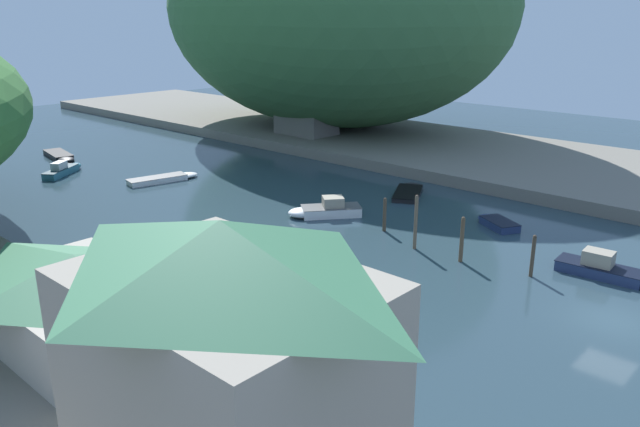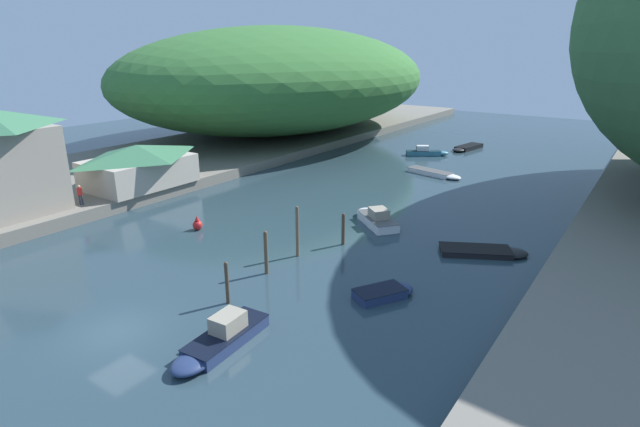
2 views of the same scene
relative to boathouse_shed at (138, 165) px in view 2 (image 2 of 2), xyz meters
The scene contains 17 objects.
water_surface 24.05m from the boathouse_shed, 37.23° to the left, with size 130.00×130.00×0.00m, color #283D47.
left_bank 16.76m from the boathouse_shed, 119.44° to the left, with size 22.00×120.00×1.05m.
hillside_left 34.21m from the boathouse_shed, 105.91° to the left, with size 38.41×53.78×15.18m.
boathouse_shed is the anchor object (origin of this frame).
boat_red_skiff 27.94m from the boathouse_shed, 29.35° to the right, with size 2.03×5.85×1.46m.
boat_moored_right 30.68m from the boathouse_shed, 49.37° to the left, with size 6.60×2.90×0.48m.
boat_far_upstream 22.77m from the boathouse_shed, 15.06° to the left, with size 5.33×4.75×1.43m.
boat_white_cruiser 42.80m from the boathouse_shed, 65.40° to the left, with size 2.78×6.28×0.53m.
boat_cabin_cruiser 31.57m from the boathouse_shed, ahead, with size 6.10×4.48×0.39m.
boat_navy_launch 28.82m from the boathouse_shed, ahead, with size 3.08×3.84×0.54m.
boat_open_rowboat 35.74m from the boathouse_shed, 65.15° to the left, with size 5.19×3.99×1.29m.
mooring_post_nearest 23.88m from the boathouse_shed, 25.53° to the right, with size 0.22×0.22×2.50m.
mooring_post_second 21.72m from the boathouse_shed, 16.53° to the right, with size 0.24×0.24×2.84m.
mooring_post_middle 20.95m from the boathouse_shed, ahead, with size 0.22×0.22×3.56m.
mooring_post_fourth 22.23m from the boathouse_shed, ahead, with size 0.24×0.24×2.38m.
channel_buoy_near 12.05m from the boathouse_shed, 16.15° to the right, with size 0.76×0.76×1.13m.
person_on_quay 6.79m from the boathouse_shed, 79.79° to the right, with size 0.35×0.43×1.69m.
Camera 2 is at (20.68, -11.98, 13.59)m, focal length 28.00 mm.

